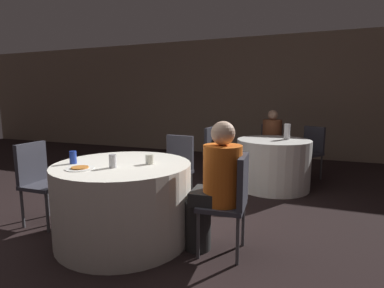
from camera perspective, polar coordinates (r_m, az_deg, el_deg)
name	(u,v)px	position (r m, az deg, el deg)	size (l,w,h in m)	color
ground_plane	(115,238)	(3.21, -14.44, -17.00)	(16.00, 16.00, 0.00)	black
wall_back	(232,97)	(7.49, 7.58, 8.82)	(16.00, 0.06, 2.80)	gray
table_near	(124,201)	(3.07, -12.85, -10.53)	(1.32, 1.32, 0.75)	white
table_far	(273,164)	(4.78, 15.16, -3.67)	(1.10, 1.10, 0.75)	white
chair_near_east	(232,195)	(2.67, 7.72, -9.67)	(0.43, 0.42, 0.90)	#383842
chair_near_west	(39,176)	(3.70, -27.20, -5.36)	(0.41, 0.41, 0.90)	#383842
chair_near_north	(177,164)	(3.88, -2.92, -3.75)	(0.44, 0.44, 0.90)	#383842
chair_far_west	(215,149)	(5.02, 4.37, -0.92)	(0.44, 0.44, 0.90)	#383842
chair_far_north	(271,144)	(5.70, 14.89, -0.02)	(0.45, 0.45, 0.90)	#383842
chair_far_northeast	(311,148)	(5.52, 21.65, -0.63)	(0.56, 0.56, 0.90)	#383842
person_floral_shirt	(272,142)	(5.53, 14.96, 0.28)	(0.36, 0.51, 1.17)	#33384C
person_orange_shirt	(215,187)	(2.68, 4.36, -8.10)	(0.51, 0.35, 1.19)	#282828
pizza_plate_near	(80,168)	(2.86, -20.59, -4.31)	(0.25, 0.25, 0.02)	white
soda_can_silver	(113,161)	(2.80, -14.87, -3.16)	(0.07, 0.07, 0.12)	silver
soda_can_blue	(73,157)	(3.10, -21.72, -2.38)	(0.07, 0.07, 0.12)	#1E38A5
cup_near	(150,159)	(2.89, -8.08, -2.89)	(0.08, 0.08, 0.09)	silver
bottle_far	(287,132)	(4.78, 17.66, 2.26)	(0.09, 0.09, 0.24)	white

